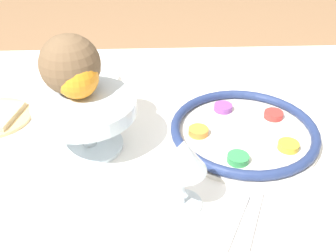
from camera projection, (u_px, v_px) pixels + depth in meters
name	position (u px, v px, depth m)	size (l,w,h in m)	color
seder_plate	(244.00, 131.00, 0.83)	(0.31, 0.31, 0.03)	silver
wine_glass	(184.00, 159.00, 0.62)	(0.08, 0.08, 0.14)	silver
fruit_stand	(85.00, 112.00, 0.76)	(0.20, 0.20, 0.11)	silver
orange_fruit	(77.00, 77.00, 0.74)	(0.08, 0.08, 0.08)	orange
coconut	(70.00, 65.00, 0.74)	(0.12, 0.12, 0.12)	brown
napkin_roll	(85.00, 83.00, 0.99)	(0.19, 0.09, 0.05)	white
fork_left	(248.00, 230.00, 0.63)	(0.09, 0.18, 0.01)	silver
fork_right	(229.00, 231.00, 0.63)	(0.10, 0.17, 0.01)	silver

